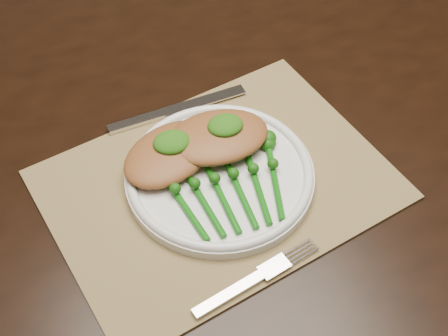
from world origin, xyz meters
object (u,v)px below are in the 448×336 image
object	(u,v)px
dining_table	(244,248)
dinner_plate	(220,174)
placemat	(218,184)
broccolini_bundle	(229,191)
chicken_fillet_left	(169,153)

from	to	relation	value
dining_table	dinner_plate	distance (m)	0.41
placemat	broccolini_bundle	bearing A→B (deg)	-93.98
chicken_fillet_left	placemat	bearing A→B (deg)	-70.18
placemat	chicken_fillet_left	xyz separation A→B (m)	(-0.05, 0.04, 0.03)
dining_table	placemat	bearing A→B (deg)	-126.93
placemat	chicken_fillet_left	world-z (taller)	chicken_fillet_left
broccolini_bundle	placemat	bearing A→B (deg)	99.64
dining_table	chicken_fillet_left	bearing A→B (deg)	-153.21
placemat	dinner_plate	size ratio (longest dim) A/B	1.74
dinner_plate	placemat	bearing A→B (deg)	-121.37
dining_table	dinner_plate	size ratio (longest dim) A/B	6.61
dining_table	chicken_fillet_left	world-z (taller)	chicken_fillet_left
chicken_fillet_left	broccolini_bundle	size ratio (longest dim) A/B	0.81
dinner_plate	dining_table	bearing A→B (deg)	55.08
placemat	chicken_fillet_left	bearing A→B (deg)	124.81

